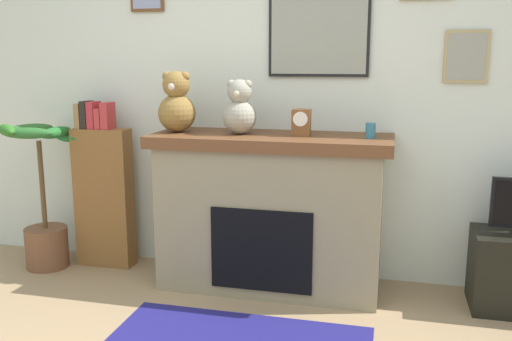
# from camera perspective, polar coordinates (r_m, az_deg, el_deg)

# --- Properties ---
(back_wall) EXTENTS (5.20, 0.15, 2.60)m
(back_wall) POSITION_cam_1_polar(r_m,az_deg,el_deg) (4.07, 0.24, 7.73)
(back_wall) COLOR silver
(back_wall) RESTS_ON ground_plane
(fireplace) EXTENTS (1.61, 0.64, 1.07)m
(fireplace) POSITION_cam_1_polar(r_m,az_deg,el_deg) (3.82, 1.54, -4.17)
(fireplace) COLOR gray
(fireplace) RESTS_ON ground_plane
(bookshelf) EXTENTS (0.43, 0.16, 1.26)m
(bookshelf) POSITION_cam_1_polar(r_m,az_deg,el_deg) (4.36, -15.40, -2.11)
(bookshelf) COLOR brown
(bookshelf) RESTS_ON ground_plane
(potted_plant) EXTENTS (0.60, 0.63, 1.11)m
(potted_plant) POSITION_cam_1_polar(r_m,az_deg,el_deg) (4.48, -20.96, -3.90)
(potted_plant) COLOR brown
(potted_plant) RESTS_ON ground_plane
(candle_jar) EXTENTS (0.06, 0.06, 0.10)m
(candle_jar) POSITION_cam_1_polar(r_m,az_deg,el_deg) (3.61, 11.68, 4.04)
(candle_jar) COLOR teal
(candle_jar) RESTS_ON fireplace
(mantel_clock) EXTENTS (0.12, 0.09, 0.18)m
(mantel_clock) POSITION_cam_1_polar(r_m,az_deg,el_deg) (3.65, 4.67, 4.93)
(mantel_clock) COLOR brown
(mantel_clock) RESTS_ON fireplace
(teddy_bear_cream) EXTENTS (0.26, 0.26, 0.42)m
(teddy_bear_cream) POSITION_cam_1_polar(r_m,az_deg,el_deg) (3.87, -8.16, 6.70)
(teddy_bear_cream) COLOR olive
(teddy_bear_cream) RESTS_ON fireplace
(teddy_bear_tan) EXTENTS (0.23, 0.23, 0.37)m
(teddy_bear_tan) POSITION_cam_1_polar(r_m,az_deg,el_deg) (3.73, -1.70, 6.28)
(teddy_bear_tan) COLOR #9F9887
(teddy_bear_tan) RESTS_ON fireplace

